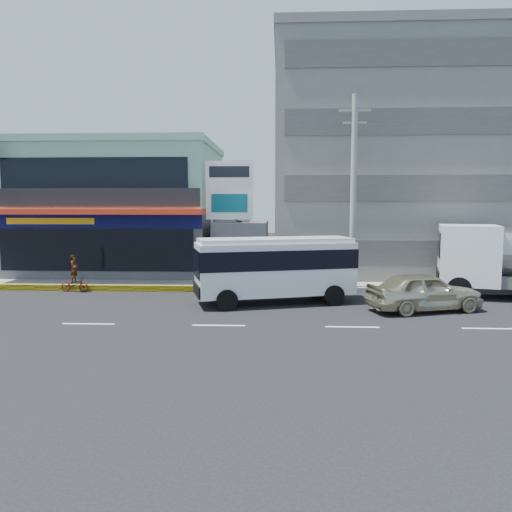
% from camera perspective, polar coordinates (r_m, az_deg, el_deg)
% --- Properties ---
extents(ground, '(120.00, 120.00, 0.00)m').
position_cam_1_polar(ground, '(19.01, -4.27, -7.93)').
color(ground, black).
rests_on(ground, ground).
extents(sidewalk, '(70.00, 5.00, 0.30)m').
position_cam_1_polar(sidewalk, '(28.29, 8.24, -3.04)').
color(sidewalk, gray).
rests_on(sidewalk, ground).
extents(shop_building, '(12.40, 11.70, 8.00)m').
position_cam_1_polar(shop_building, '(33.86, -14.98, 4.84)').
color(shop_building, '#424246').
rests_on(shop_building, ground).
extents(concrete_building, '(16.00, 12.00, 14.00)m').
position_cam_1_polar(concrete_building, '(34.27, 16.00, 9.85)').
color(concrete_building, gray).
rests_on(concrete_building, ground).
extents(gap_structure, '(3.00, 6.00, 3.50)m').
position_cam_1_polar(gap_structure, '(30.53, -1.55, 0.71)').
color(gap_structure, '#424246').
rests_on(gap_structure, ground).
extents(satellite_dish, '(1.50, 1.50, 0.15)m').
position_cam_1_polar(satellite_dish, '(29.41, -1.71, 4.07)').
color(satellite_dish, slate).
rests_on(satellite_dish, gap_structure).
extents(billboard, '(2.60, 0.18, 6.90)m').
position_cam_1_polar(billboard, '(27.65, -3.05, 6.74)').
color(billboard, gray).
rests_on(billboard, ground).
extents(utility_pole_near, '(1.60, 0.30, 10.00)m').
position_cam_1_polar(utility_pole_near, '(25.98, 11.06, 7.18)').
color(utility_pole_near, '#999993').
rests_on(utility_pole_near, ground).
extents(minibus, '(7.55, 4.22, 3.01)m').
position_cam_1_polar(minibus, '(22.85, 2.20, -0.97)').
color(minibus, silver).
rests_on(minibus, ground).
extents(sedan, '(5.26, 3.28, 1.67)m').
position_cam_1_polar(sedan, '(22.51, 18.66, -3.87)').
color(sedan, beige).
rests_on(sedan, ground).
extents(motorcycle_rider, '(1.56, 0.68, 1.94)m').
position_cam_1_polar(motorcycle_rider, '(27.56, -20.02, -2.56)').
color(motorcycle_rider, '#510D0B').
rests_on(motorcycle_rider, ground).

